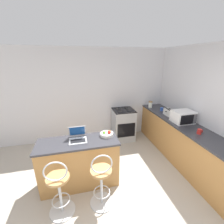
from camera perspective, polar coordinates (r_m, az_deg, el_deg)
wall_back at (r=4.33m, az=-7.91°, el=6.12°), size 12.00×0.06×2.60m
breakfast_bar at (r=3.01m, az=-12.20°, el=-18.39°), size 1.43×0.54×0.92m
counter_right at (r=3.90m, az=25.26°, el=-10.48°), size 0.61×3.24×0.92m
bar_stool_near at (r=2.62m, az=-19.51°, el=-25.84°), size 0.40×0.40×1.02m
bar_stool_far at (r=2.61m, az=-4.00°, el=-24.72°), size 0.40×0.40×1.02m
laptop at (r=2.79m, az=-12.94°, el=-9.01°), size 0.31×0.31×0.24m
microwave at (r=3.76m, az=25.46°, el=-1.62°), size 0.45×0.37×0.27m
toaster at (r=4.09m, az=20.95°, el=-0.13°), size 0.19×0.28×0.17m
stove_range at (r=4.45m, az=4.29°, el=-4.78°), size 0.60×0.59×0.93m
storage_jar at (r=4.57m, az=14.40°, el=2.76°), size 0.12×0.12×0.19m
mug_blue at (r=4.41m, az=18.42°, el=1.05°), size 0.10×0.08×0.09m
mug_red at (r=3.37m, az=30.37°, el=-6.42°), size 0.10×0.08×0.09m
fruit_bowl at (r=2.86m, az=-1.97°, el=-8.35°), size 0.25×0.25×0.11m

